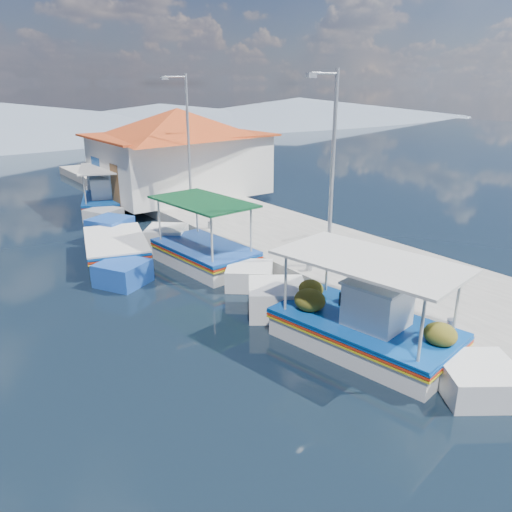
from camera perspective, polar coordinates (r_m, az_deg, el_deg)
ground at (r=12.38m, az=-0.95°, el=-10.25°), size 160.00×160.00×0.00m
quay at (r=20.00m, az=2.90°, el=2.21°), size 5.00×44.00×0.50m
bollards at (r=18.09m, az=-0.76°, el=1.72°), size 0.20×17.20×0.30m
main_caique at (r=12.40m, az=12.10°, el=-8.10°), size 3.09×7.56×2.53m
caique_green_canopy at (r=17.56m, az=-6.04°, el=0.16°), size 2.44×6.95×2.61m
caique_blue_hull at (r=18.76m, az=-15.91°, el=0.58°), size 3.31×6.65×1.23m
caique_far at (r=26.45m, az=-17.11°, el=6.02°), size 3.52×6.31×2.36m
harbor_building at (r=27.05m, az=-8.84°, el=11.95°), size 10.49×10.49×4.40m
lamp_post_near at (r=15.38m, az=8.57°, el=10.64°), size 1.21×0.14×6.00m
lamp_post_far at (r=22.63m, az=-8.00°, el=13.36°), size 1.21×0.14×6.00m
mountain_ridge at (r=66.18m, az=-25.85°, el=13.86°), size 171.40×96.00×5.50m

